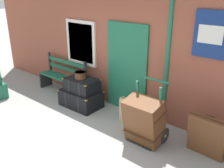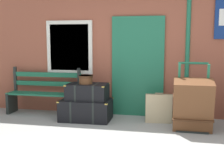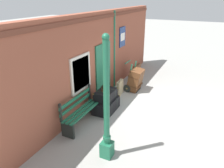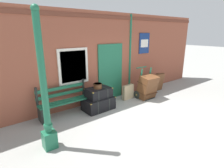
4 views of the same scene
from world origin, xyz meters
name	(u,v)px [view 4 (image 4 of 4)]	position (x,y,z in m)	size (l,w,h in m)	color
ground_plane	(159,122)	(0.00, 0.00, 0.00)	(60.00, 60.00, 0.00)	gray
brick_facade	(106,57)	(-0.01, 2.60, 1.60)	(10.40, 0.35, 3.20)	brown
lamp_post	(45,100)	(-2.92, 0.78, 1.15)	(0.28, 0.28, 3.02)	#1E6647
platform_bench	(64,101)	(-1.95, 2.16, 0.44)	(1.60, 0.43, 1.01)	#1E6647
steamer_trunk_base	(98,103)	(-0.90, 1.83, 0.21)	(1.03, 0.67, 0.43)	black
steamer_trunk_middle	(99,93)	(-0.87, 1.85, 0.58)	(0.82, 0.57, 0.33)	black
round_hatbox	(98,86)	(-0.90, 1.85, 0.84)	(0.28, 0.28, 0.17)	brown
porters_trolley	(144,91)	(1.18, 1.68, 0.27)	(0.71, 0.56, 1.21)	black
large_brown_trunk	(148,87)	(1.18, 1.51, 0.47)	(0.70, 0.60, 0.95)	brown
suitcase_tan	(157,82)	(2.24, 1.88, 0.39)	(0.67, 0.29, 0.81)	brown
suitcase_oxblood	(128,92)	(0.56, 1.94, 0.28)	(0.52, 0.17, 0.60)	tan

